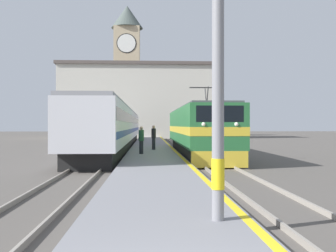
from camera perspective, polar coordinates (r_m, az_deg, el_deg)
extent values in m
plane|color=#514C47|center=(33.43, -2.33, -3.55)|extent=(200.00, 200.00, 0.00)
cube|color=slate|center=(28.43, -2.23, -3.90)|extent=(3.49, 140.00, 0.31)
cube|color=yellow|center=(28.48, 0.99, -3.58)|extent=(0.20, 140.00, 0.00)
cube|color=#514C47|center=(28.65, 4.04, -4.15)|extent=(2.83, 140.00, 0.02)
cube|color=gray|center=(28.56, 2.60, -4.00)|extent=(0.07, 140.00, 0.14)
cube|color=gray|center=(28.74, 5.46, -3.98)|extent=(0.07, 140.00, 0.14)
cube|color=#514C47|center=(28.58, -8.69, -4.16)|extent=(2.83, 140.00, 0.02)
cube|color=gray|center=(28.66, -10.12, -3.99)|extent=(0.07, 140.00, 0.14)
cube|color=gray|center=(28.51, -7.25, -4.01)|extent=(0.07, 140.00, 0.14)
cube|color=black|center=(27.64, 4.28, -3.39)|extent=(2.46, 15.97, 0.90)
cube|color=#286B38|center=(27.59, 4.28, -0.03)|extent=(2.90, 17.35, 2.34)
cube|color=gold|center=(27.59, 4.28, -0.52)|extent=(2.92, 17.37, 0.44)
cube|color=gold|center=(19.23, 7.48, -4.81)|extent=(2.76, 0.30, 0.81)
cube|color=black|center=(19.08, 7.53, 1.76)|extent=(2.32, 0.12, 0.80)
sphere|color=white|center=(18.90, 5.17, 0.25)|extent=(0.20, 0.20, 0.20)
sphere|color=white|center=(19.19, 9.89, 0.25)|extent=(0.20, 0.20, 0.20)
cube|color=#4C4C51|center=(27.61, 4.28, 2.53)|extent=(2.61, 16.49, 0.12)
cylinder|color=#333333|center=(23.01, 5.75, 4.40)|extent=(0.06, 0.63, 1.03)
cylinder|color=#333333|center=(23.70, 5.50, 4.28)|extent=(0.06, 0.63, 1.03)
cube|color=#262626|center=(23.39, 5.62, 5.56)|extent=(2.03, 0.08, 0.06)
cube|color=black|center=(37.91, -7.26, -2.44)|extent=(2.46, 39.55, 0.90)
cube|color=silver|center=(37.87, -7.26, 0.16)|extent=(2.90, 41.20, 2.54)
cube|color=black|center=(37.87, -7.26, 0.93)|extent=(2.92, 40.37, 0.64)
cube|color=navy|center=(37.87, -7.26, -0.60)|extent=(2.92, 40.37, 0.36)
cube|color=gray|center=(37.89, -7.26, 2.24)|extent=(2.67, 41.20, 0.20)
cylinder|color=gray|center=(7.93, 7.27, 14.51)|extent=(0.24, 0.24, 7.63)
cylinder|color=yellow|center=(7.74, 7.26, -6.90)|extent=(0.26, 0.26, 0.60)
cylinder|color=#23232D|center=(29.69, -2.10, -2.59)|extent=(0.26, 0.26, 0.87)
cylinder|color=black|center=(29.66, -2.10, -1.06)|extent=(0.34, 0.34, 0.72)
sphere|color=tan|center=(29.66, -2.10, -0.14)|extent=(0.23, 0.23, 0.23)
cylinder|color=#23232D|center=(25.34, -3.90, -3.10)|extent=(0.26, 0.26, 0.84)
cylinder|color=#234C33|center=(25.31, -3.90, -1.36)|extent=(0.34, 0.34, 0.70)
sphere|color=tan|center=(25.30, -3.90, -0.32)|extent=(0.23, 0.23, 0.23)
cube|color=tan|center=(75.68, -5.95, 6.32)|extent=(4.78, 4.78, 20.61)
cylinder|color=black|center=(74.39, -6.05, 11.86)|extent=(3.65, 0.06, 3.65)
cylinder|color=white|center=(74.36, -6.05, 11.87)|extent=(3.35, 0.10, 3.35)
cone|color=#47514C|center=(78.02, -5.95, 15.46)|extent=(5.98, 5.98, 4.31)
cube|color=beige|center=(65.31, -4.07, 3.33)|extent=(25.59, 8.56, 11.59)
cube|color=#564C47|center=(65.92, -4.07, 8.59)|extent=(26.19, 9.16, 0.50)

